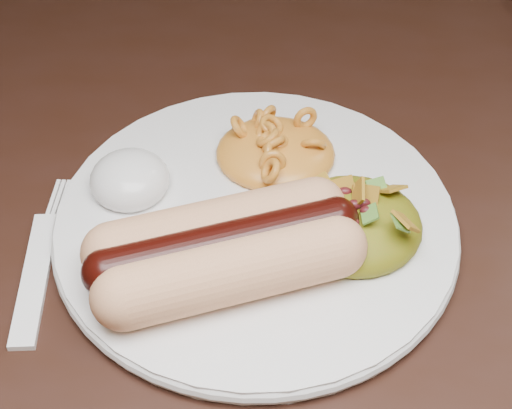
{
  "coord_description": "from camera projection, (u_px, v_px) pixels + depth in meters",
  "views": [
    {
      "loc": [
        -0.04,
        -0.47,
        1.12
      ],
      "look_at": [
        -0.06,
        -0.14,
        0.77
      ],
      "focal_mm": 55.0,
      "sensor_mm": 36.0,
      "label": 1
    }
  ],
  "objects": [
    {
      "name": "table",
      "position": [
        331.0,
        186.0,
        0.65
      ],
      "size": [
        1.6,
        0.9,
        0.75
      ],
      "color": "black",
      "rests_on": "floor"
    },
    {
      "name": "plate",
      "position": [
        256.0,
        223.0,
        0.49
      ],
      "size": [
        0.25,
        0.25,
        0.01
      ],
      "primitive_type": "cylinder",
      "rotation": [
        0.0,
        0.0,
        0.01
      ],
      "color": "white",
      "rests_on": "table"
    },
    {
      "name": "hotdog",
      "position": [
        225.0,
        249.0,
        0.44
      ],
      "size": [
        0.13,
        0.11,
        0.04
      ],
      "rotation": [
        0.0,
        0.0,
        0.36
      ],
      "color": "#FBB57D",
      "rests_on": "plate"
    },
    {
      "name": "mac_and_cheese",
      "position": [
        276.0,
        141.0,
        0.51
      ],
      "size": [
        0.09,
        0.08,
        0.03
      ],
      "primitive_type": "ellipsoid",
      "rotation": [
        0.0,
        0.0,
        0.15
      ],
      "color": "gold",
      "rests_on": "plate"
    },
    {
      "name": "sour_cream",
      "position": [
        128.0,
        171.0,
        0.49
      ],
      "size": [
        0.06,
        0.06,
        0.03
      ],
      "primitive_type": "ellipsoid",
      "rotation": [
        0.0,
        0.0,
        -0.11
      ],
      "color": "white",
      "rests_on": "plate"
    },
    {
      "name": "taco_salad",
      "position": [
        354.0,
        215.0,
        0.46
      ],
      "size": [
        0.08,
        0.08,
        0.04
      ],
      "rotation": [
        0.0,
        0.0,
        0.14
      ],
      "color": "#9F4A0E",
      "rests_on": "plate"
    },
    {
      "name": "fork",
      "position": [
        35.0,
        277.0,
        0.46
      ],
      "size": [
        0.03,
        0.14,
        0.0
      ],
      "primitive_type": "cube",
      "rotation": [
        0.0,
        0.0,
        0.1
      ],
      "color": "white",
      "rests_on": "table"
    }
  ]
}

